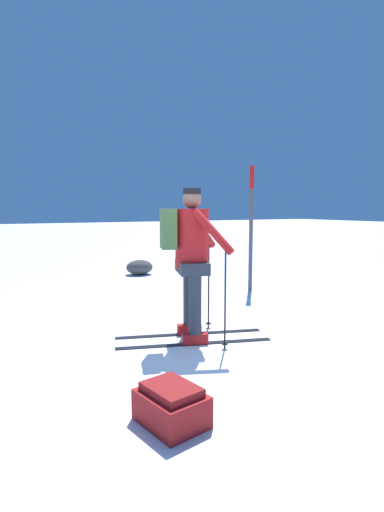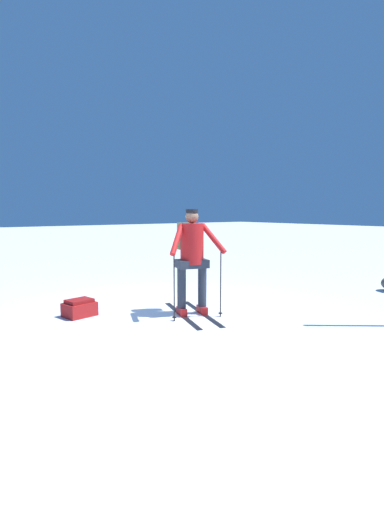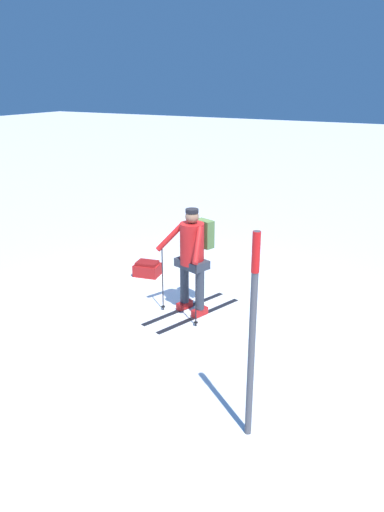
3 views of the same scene
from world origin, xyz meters
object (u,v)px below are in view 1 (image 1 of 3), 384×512
skier (190,252)px  rock_boulder (140,267)px  trail_marker (251,219)px  dropped_backpack (171,406)px

skier → rock_boulder: size_ratio=2.96×
trail_marker → skier: bearing=-140.0°
skier → dropped_backpack: size_ratio=3.39×
skier → dropped_backpack: (-1.03, -1.62, -0.93)m
skier → trail_marker: (2.42, 2.03, 0.31)m
dropped_backpack → rock_boulder: bearing=70.9°
skier → dropped_backpack: skier is taller
rock_boulder → dropped_backpack: bearing=-109.1°
skier → trail_marker: bearing=40.0°
trail_marker → rock_boulder: bearing=114.2°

